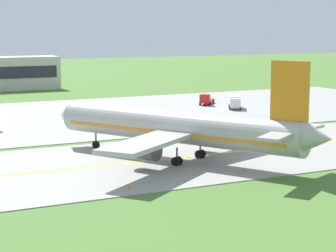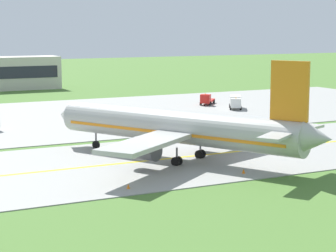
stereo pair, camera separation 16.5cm
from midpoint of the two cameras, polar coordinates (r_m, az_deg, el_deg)
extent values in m
plane|color=#47702D|center=(80.32, 0.16, -2.95)|extent=(500.00, 500.00, 0.00)
cube|color=gray|center=(80.31, 0.16, -2.91)|extent=(240.00, 28.00, 0.10)
cube|color=gray|center=(122.10, -4.69, 1.08)|extent=(140.00, 52.00, 0.10)
cube|color=yellow|center=(80.30, 0.16, -2.88)|extent=(220.00, 0.60, 0.01)
cylinder|color=#ADADA8|center=(78.97, 0.60, -0.05)|extent=(19.43, 31.93, 4.00)
cone|color=#ADADA8|center=(90.42, -8.95, 0.96)|extent=(4.57, 4.07, 3.80)
cone|color=#ADADA8|center=(70.29, 13.07, -1.05)|extent=(4.50, 4.42, 3.40)
cube|color=orange|center=(79.05, 0.60, -0.41)|extent=(18.23, 29.56, 0.36)
cube|color=#1E232D|center=(88.82, -7.94, 1.30)|extent=(3.85, 3.18, 0.70)
cube|color=#ADADA8|center=(70.98, -1.82, -1.47)|extent=(14.97, 12.68, 0.50)
cylinder|color=#47474C|center=(73.99, -2.13, -2.15)|extent=(3.62, 4.08, 2.30)
cylinder|color=black|center=(74.95, -3.10, -2.02)|extent=(1.97, 1.20, 2.10)
cube|color=#ADADA8|center=(85.00, 5.07, 0.20)|extent=(15.74, 9.61, 0.50)
cylinder|color=#47474C|center=(84.54, 3.20, -0.79)|extent=(3.62, 4.08, 2.30)
cylinder|color=black|center=(85.39, 2.29, -0.68)|extent=(1.97, 1.20, 2.10)
cube|color=orange|center=(70.98, 10.66, 3.07)|extent=(2.41, 4.08, 6.50)
cube|color=#ADADA8|center=(68.59, 9.59, -0.85)|extent=(6.32, 5.34, 0.30)
cube|color=#ADADA8|center=(74.36, 11.72, -0.17)|extent=(6.46, 4.46, 0.30)
cylinder|color=slate|center=(87.35, -6.45, -1.13)|extent=(0.24, 0.24, 1.65)
cylinder|color=black|center=(87.50, -6.44, -1.67)|extent=(0.82, 1.14, 1.10)
cylinder|color=slate|center=(76.24, 0.73, -2.53)|extent=(0.24, 0.24, 1.65)
cylinder|color=black|center=(76.18, 0.61, -3.17)|extent=(0.82, 1.14, 1.10)
cylinder|color=black|center=(76.63, 0.85, -3.10)|extent=(0.82, 1.14, 1.10)
cylinder|color=slate|center=(80.51, 2.82, -1.93)|extent=(0.24, 0.24, 1.65)
cylinder|color=black|center=(80.44, 2.71, -2.54)|extent=(0.82, 1.14, 1.10)
cylinder|color=black|center=(80.90, 2.92, -2.48)|extent=(0.82, 1.14, 1.10)
cube|color=red|center=(134.32, 3.25, 2.42)|extent=(2.69, 2.67, 1.80)
cube|color=#1E232D|center=(133.54, 3.19, 2.52)|extent=(1.47, 1.30, 0.81)
cube|color=red|center=(137.53, 3.50, 2.27)|extent=(4.61, 4.85, 0.40)
cylinder|color=orange|center=(134.22, 3.26, 2.85)|extent=(0.20, 0.20, 0.18)
cylinder|color=black|center=(134.26, 3.67, 1.96)|extent=(0.82, 0.88, 0.90)
cylinder|color=black|center=(134.63, 2.83, 1.99)|extent=(0.82, 0.88, 0.90)
cylinder|color=black|center=(138.28, 4.00, 2.16)|extent=(0.82, 0.88, 0.90)
cylinder|color=black|center=(138.66, 3.14, 2.18)|extent=(0.82, 0.88, 0.90)
cube|color=silver|center=(127.34, 5.93, 2.04)|extent=(2.64, 2.57, 1.80)
cube|color=#1E232D|center=(126.54, 5.95, 2.14)|extent=(1.64, 1.05, 0.81)
cube|color=silver|center=(130.31, 5.89, 2.24)|extent=(3.96, 4.68, 2.00)
cylinder|color=orange|center=(127.23, 5.94, 2.49)|extent=(0.20, 0.20, 0.18)
cylinder|color=black|center=(127.51, 6.38, 1.57)|extent=(0.72, 0.93, 0.90)
cylinder|color=black|center=(127.43, 5.48, 1.58)|extent=(0.72, 0.93, 0.90)
cylinder|color=black|center=(131.31, 6.33, 1.77)|extent=(0.72, 0.93, 0.90)
cylinder|color=black|center=(131.24, 5.41, 1.79)|extent=(0.72, 0.93, 0.90)
cone|color=orange|center=(65.59, -3.58, -5.38)|extent=(0.44, 0.44, 0.60)
cone|color=orange|center=(72.65, 6.65, -4.02)|extent=(0.44, 0.44, 0.60)
camera|label=1|loc=(0.08, -90.06, -0.01)|focal=68.93mm
camera|label=2|loc=(0.08, 89.94, 0.01)|focal=68.93mm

